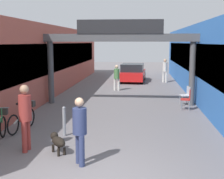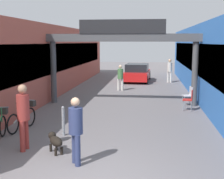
% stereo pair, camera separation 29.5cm
% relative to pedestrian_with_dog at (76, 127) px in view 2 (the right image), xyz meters
% --- Properties ---
extents(storefront_left, '(3.00, 26.00, 3.82)m').
position_rel_pedestrian_with_dog_xyz_m(storefront_left, '(-4.67, 10.01, 0.97)').
color(storefront_left, '#B25142').
rests_on(storefront_left, ground_plane).
extents(storefront_right, '(3.00, 26.00, 3.82)m').
position_rel_pedestrian_with_dog_xyz_m(storefront_right, '(5.52, 10.01, 0.97)').
color(storefront_right, blue).
rests_on(storefront_right, ground_plane).
extents(arcade_sign_gateway, '(7.40, 0.47, 3.96)m').
position_rel_pedestrian_with_dog_xyz_m(arcade_sign_gateway, '(0.43, 7.51, 1.86)').
color(arcade_sign_gateway, '#4C4C4F').
rests_on(arcade_sign_gateway, ground_plane).
extents(pedestrian_with_dog, '(0.47, 0.47, 1.65)m').
position_rel_pedestrian_with_dog_xyz_m(pedestrian_with_dog, '(0.00, 0.00, 0.00)').
color(pedestrian_with_dog, navy).
rests_on(pedestrian_with_dog, ground_plane).
extents(pedestrian_companion, '(0.35, 0.39, 1.82)m').
position_rel_pedestrian_with_dog_xyz_m(pedestrian_companion, '(-1.64, 0.81, 0.11)').
color(pedestrian_companion, '#99332D').
rests_on(pedestrian_companion, ground_plane).
extents(pedestrian_carrying_crate, '(0.39, 0.37, 1.57)m').
position_rel_pedestrian_with_dog_xyz_m(pedestrian_carrying_crate, '(-0.06, 11.70, -0.05)').
color(pedestrian_carrying_crate, silver).
rests_on(pedestrian_carrying_crate, ground_plane).
extents(pedestrian_elderly_walking, '(0.47, 0.47, 1.72)m').
position_rel_pedestrian_with_dog_xyz_m(pedestrian_elderly_walking, '(3.13, 15.92, 0.04)').
color(pedestrian_elderly_walking, silver).
rests_on(pedestrian_elderly_walking, ground_plane).
extents(dog_on_leash, '(0.62, 0.70, 0.52)m').
position_rel_pedestrian_with_dog_xyz_m(dog_on_leash, '(-0.75, 0.74, -0.62)').
color(dog_on_leash, black).
rests_on(dog_on_leash, ground_plane).
extents(bicycle_silver_third, '(0.47, 1.68, 0.98)m').
position_rel_pedestrian_with_dog_xyz_m(bicycle_silver_third, '(-2.49, 2.79, -0.51)').
color(bicycle_silver_third, black).
rests_on(bicycle_silver_third, ground_plane).
extents(bollard_post_metal, '(0.10, 0.10, 0.95)m').
position_rel_pedestrian_with_dog_xyz_m(bollard_post_metal, '(-0.96, 2.26, -0.46)').
color(bollard_post_metal, gray).
rests_on(bollard_post_metal, ground_plane).
extents(cafe_chair_red_nearer, '(0.47, 0.47, 0.89)m').
position_rel_pedestrian_with_dog_xyz_m(cafe_chair_red_nearer, '(3.44, 6.47, -0.40)').
color(cafe_chair_red_nearer, gray).
rests_on(cafe_chair_red_nearer, ground_plane).
extents(cafe_chair_aluminium_farther, '(0.47, 0.47, 0.89)m').
position_rel_pedestrian_with_dog_xyz_m(cafe_chair_aluminium_farther, '(3.54, 7.56, -0.40)').
color(cafe_chair_aluminium_farther, gray).
rests_on(cafe_chair_aluminium_farther, ground_plane).
extents(parked_car_red, '(1.97, 4.09, 1.33)m').
position_rel_pedestrian_with_dog_xyz_m(parked_car_red, '(0.76, 16.33, -0.30)').
color(parked_car_red, red).
rests_on(parked_car_red, ground_plane).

